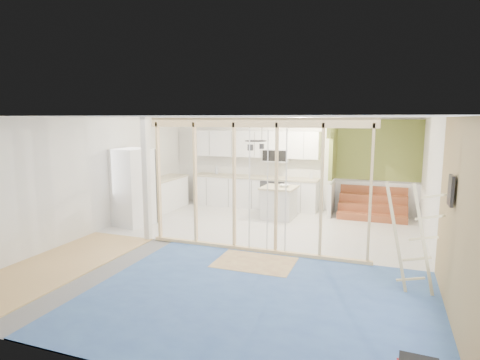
% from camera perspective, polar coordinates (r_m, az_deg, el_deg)
% --- Properties ---
extents(room, '(7.01, 8.01, 2.61)m').
position_cam_1_polar(room, '(7.71, 0.01, -0.76)').
color(room, slate).
rests_on(room, ground).
extents(floor_overlays, '(7.00, 8.00, 0.03)m').
position_cam_1_polar(floor_overlays, '(8.06, 0.65, -9.81)').
color(floor_overlays, silver).
rests_on(floor_overlays, room).
extents(stud_frame, '(4.66, 0.14, 2.60)m').
position_cam_1_polar(stud_frame, '(7.75, -1.50, 1.34)').
color(stud_frame, beige).
rests_on(stud_frame, room).
extents(base_cabinets, '(4.45, 2.24, 0.93)m').
position_cam_1_polar(base_cabinets, '(11.52, -1.76, -1.80)').
color(base_cabinets, white).
rests_on(base_cabinets, room).
extents(upper_cabinets, '(3.60, 0.41, 0.85)m').
position_cam_1_polar(upper_cabinets, '(11.52, 2.62, 4.98)').
color(upper_cabinets, white).
rests_on(upper_cabinets, room).
extents(green_partition, '(2.25, 1.51, 2.60)m').
position_cam_1_polar(green_partition, '(10.94, 16.89, -0.20)').
color(green_partition, olive).
rests_on(green_partition, room).
extents(pot_rack, '(0.52, 0.52, 0.72)m').
position_cam_1_polar(pot_rack, '(9.51, 2.20, 5.26)').
color(pot_rack, black).
rests_on(pot_rack, room).
extents(sheathing_panel, '(0.02, 4.00, 2.60)m').
position_cam_1_polar(sheathing_panel, '(5.37, 28.90, -6.10)').
color(sheathing_panel, tan).
rests_on(sheathing_panel, room).
extents(electrical_panel, '(0.04, 0.30, 0.40)m').
position_cam_1_polar(electrical_panel, '(5.88, 27.81, -1.33)').
color(electrical_panel, '#36363B').
rests_on(electrical_panel, room).
extents(ceiling_light, '(0.32, 0.32, 0.08)m').
position_cam_1_polar(ceiling_light, '(10.22, 13.42, 8.32)').
color(ceiling_light, '#FFEABF').
rests_on(ceiling_light, room).
extents(fridge, '(0.96, 0.93, 1.87)m').
position_cam_1_polar(fridge, '(9.96, -15.08, -1.04)').
color(fridge, white).
rests_on(fridge, room).
extents(island, '(0.89, 0.89, 0.84)m').
position_cam_1_polar(island, '(10.39, 5.56, -3.27)').
color(island, silver).
rests_on(island, room).
extents(bowl, '(0.31, 0.31, 0.06)m').
position_cam_1_polar(bowl, '(10.29, 6.34, -0.81)').
color(bowl, silver).
rests_on(bowl, island).
extents(soap_bottle_a, '(0.14, 0.14, 0.27)m').
position_cam_1_polar(soap_bottle_a, '(12.04, -3.35, 1.53)').
color(soap_bottle_a, silver).
rests_on(soap_bottle_a, base_cabinets).
extents(soap_bottle_b, '(0.11, 0.11, 0.20)m').
position_cam_1_polar(soap_bottle_b, '(11.23, 10.10, 0.69)').
color(soap_bottle_b, silver).
rests_on(soap_bottle_b, base_cabinets).
extents(ladder, '(0.89, 0.05, 1.65)m').
position_cam_1_polar(ladder, '(6.40, 23.41, -7.67)').
color(ladder, tan).
rests_on(ladder, room).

